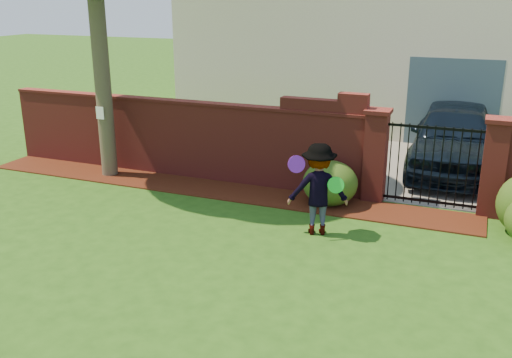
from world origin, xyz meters
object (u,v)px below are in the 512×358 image
at_px(car, 454,140).
at_px(frisbee_green, 336,185).
at_px(frisbee_purple, 296,164).
at_px(man, 318,190).

height_order(car, frisbee_green, car).
bearing_deg(frisbee_purple, frisbee_green, 14.97).
bearing_deg(car, man, -114.27).
xyz_separation_m(man, frisbee_purple, (-0.31, -0.29, 0.51)).
bearing_deg(frisbee_green, frisbee_purple, -165.03).
bearing_deg(car, frisbee_green, -110.12).
height_order(man, frisbee_green, man).
distance_m(car, frisbee_purple, 5.36).
relative_size(car, frisbee_purple, 16.13).
distance_m(car, frisbee_green, 4.94).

